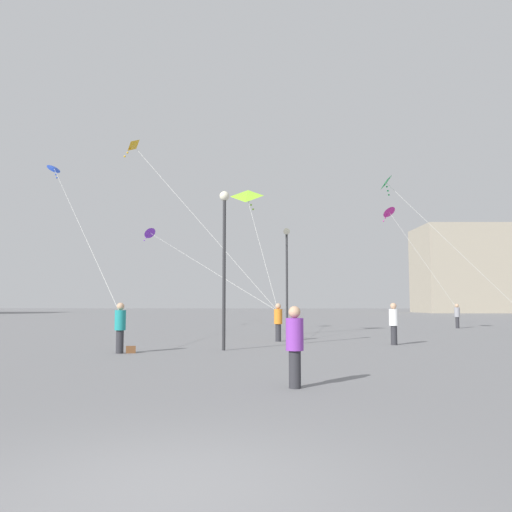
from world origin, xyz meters
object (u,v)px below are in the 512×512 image
object	(u,v)px
kite_emerald_delta	(388,185)
kite_lime_delta	(247,197)
person_in_grey	(457,315)
kite_cobalt_diamond	(55,171)
person_in_teal	(120,325)
lamppost_east	(287,264)
handbag_beside_flyer	(131,350)
person_in_orange	(278,320)
kite_magenta_diamond	(389,213)
lamppost_west	(224,245)
person_in_white	(394,322)
kite_amber_delta	(137,151)
kite_violet_diamond	(151,234)
building_centre_hall	(475,270)
person_in_purple	(295,343)

from	to	relation	value
kite_emerald_delta	kite_lime_delta	distance (m)	8.27
person_in_grey	kite_cobalt_diamond	xyz separation A→B (m)	(-24.71, -6.28, 8.37)
person_in_teal	lamppost_east	bearing A→B (deg)	124.32
kite_cobalt_diamond	handbag_beside_flyer	bearing A→B (deg)	-56.12
person_in_grey	kite_emerald_delta	bearing A→B (deg)	38.01
person_in_orange	handbag_beside_flyer	xyz separation A→B (m)	(-4.97, -5.59, -0.79)
kite_emerald_delta	kite_lime_delta	bearing A→B (deg)	-160.54
kite_magenta_diamond	kite_lime_delta	world-z (taller)	kite_magenta_diamond
kite_magenta_diamond	lamppost_west	world-z (taller)	kite_magenta_diamond
lamppost_west	person_in_white	bearing A→B (deg)	21.99
person_in_white	kite_lime_delta	bearing A→B (deg)	-109.00
kite_lime_delta	kite_amber_delta	distance (m)	6.13
kite_amber_delta	lamppost_west	world-z (taller)	kite_amber_delta
person_in_teal	kite_violet_diamond	xyz separation A→B (m)	(-4.70, 23.69, 6.22)
lamppost_west	kite_lime_delta	bearing A→B (deg)	86.90
kite_lime_delta	building_centre_hall	size ratio (longest dim) A/B	0.31
kite_cobalt_diamond	handbag_beside_flyer	size ratio (longest dim) A/B	39.53
kite_lime_delta	building_centre_hall	xyz separation A→B (m)	(35.47, 65.08, 0.29)
person_in_purple	kite_cobalt_diamond	size ratio (longest dim) A/B	0.13
person_in_purple	handbag_beside_flyer	size ratio (longest dim) A/B	5.07
person_in_grey	lamppost_west	distance (m)	21.96
person_in_white	kite_cobalt_diamond	size ratio (longest dim) A/B	0.13
kite_emerald_delta	kite_magenta_diamond	size ratio (longest dim) A/B	1.04
person_in_grey	handbag_beside_flyer	xyz separation A→B (m)	(-16.88, -17.94, -0.76)
kite_lime_delta	person_in_white	bearing A→B (deg)	-38.57
person_in_purple	kite_magenta_diamond	bearing A→B (deg)	65.75
lamppost_east	handbag_beside_flyer	distance (m)	12.50
kite_violet_diamond	kite_emerald_delta	bearing A→B (deg)	-36.81
person_in_white	building_centre_hall	size ratio (longest dim) A/B	0.09
lamppost_west	handbag_beside_flyer	bearing A→B (deg)	-159.09
kite_amber_delta	kite_emerald_delta	bearing A→B (deg)	12.70
kite_magenta_diamond	person_in_white	bearing A→B (deg)	-101.85
kite_violet_diamond	person_in_white	bearing A→B (deg)	-53.46
person_in_white	kite_cobalt_diamond	bearing A→B (deg)	-94.66
person_in_white	person_in_orange	xyz separation A→B (m)	(-4.63, 1.77, -0.01)
person_in_white	lamppost_west	size ratio (longest dim) A/B	0.29
kite_magenta_diamond	lamppost_east	bearing A→B (deg)	-130.69
kite_magenta_diamond	kite_amber_delta	world-z (taller)	kite_amber_delta
person_in_white	kite_violet_diamond	xyz separation A→B (m)	(-14.65, 19.77, 6.23)
kite_lime_delta	kite_amber_delta	size ratio (longest dim) A/B	0.70
person_in_purple	kite_violet_diamond	bearing A→B (deg)	100.38
kite_amber_delta	lamppost_east	world-z (taller)	kite_amber_delta
kite_violet_diamond	lamppost_west	bearing A→B (deg)	-70.24
person_in_teal	kite_emerald_delta	size ratio (longest dim) A/B	0.23
kite_emerald_delta	kite_magenta_diamond	bearing A→B (deg)	77.67
kite_magenta_diamond	kite_cobalt_diamond	bearing A→B (deg)	-159.91
kite_lime_delta	handbag_beside_flyer	xyz separation A→B (m)	(-3.43, -8.74, -6.91)
person_in_orange	building_centre_hall	xyz separation A→B (m)	(33.92, 68.24, 6.41)
kite_lime_delta	building_centre_hall	distance (m)	74.12
kite_violet_diamond	building_centre_hall	size ratio (longest dim) A/B	0.97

